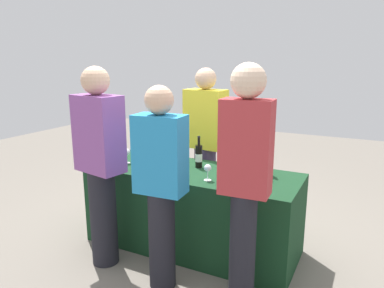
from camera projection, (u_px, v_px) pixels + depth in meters
name	position (u px, v px, depth m)	size (l,w,h in m)	color
ground_plane	(192.00, 245.00, 3.54)	(12.00, 12.00, 0.00)	slate
tasting_table	(192.00, 209.00, 3.46)	(1.98, 0.75, 0.77)	#14381E
wine_bottle_0	(148.00, 149.00, 3.73)	(0.07, 0.07, 0.30)	black
wine_bottle_1	(162.00, 149.00, 3.64)	(0.07, 0.07, 0.33)	black
wine_bottle_2	(199.00, 156.00, 3.43)	(0.07, 0.07, 0.30)	black
wine_bottle_3	(265.00, 161.00, 3.23)	(0.07, 0.07, 0.33)	black
wine_glass_0	(127.00, 153.00, 3.57)	(0.07, 0.07, 0.15)	silver
wine_glass_1	(137.00, 156.00, 3.42)	(0.07, 0.07, 0.15)	silver
wine_glass_2	(169.00, 162.00, 3.28)	(0.07, 0.07, 0.14)	silver
wine_glass_3	(208.00, 169.00, 3.06)	(0.07, 0.07, 0.14)	silver
wine_glass_4	(241.00, 168.00, 3.07)	(0.07, 0.07, 0.15)	silver
wine_glass_5	(255.00, 175.00, 2.93)	(0.07, 0.07, 0.13)	silver
ice_bucket	(257.00, 169.00, 3.13)	(0.18, 0.18, 0.16)	silver
server_pouring	(205.00, 141.00, 3.95)	(0.45, 0.28, 1.69)	#3F3351
guest_0	(100.00, 161.00, 3.05)	(0.46, 0.31, 1.72)	black
guest_1	(161.00, 182.00, 2.73)	(0.39, 0.23, 1.60)	black
guest_2	(245.00, 177.00, 2.48)	(0.35, 0.24, 1.76)	black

